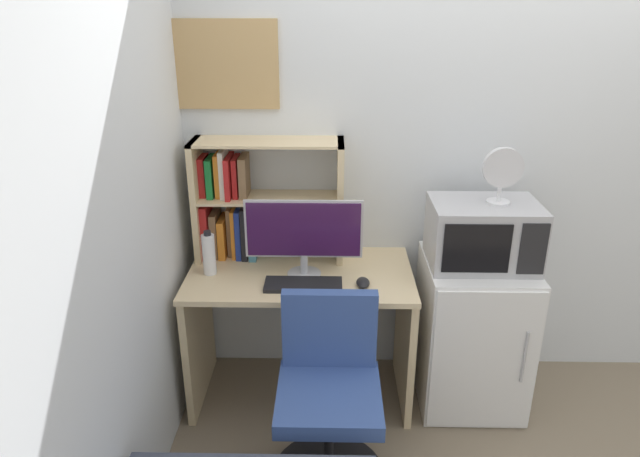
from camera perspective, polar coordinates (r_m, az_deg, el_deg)
wall_back at (r=3.25m, az=23.63°, el=7.30°), size 6.40×0.04×2.60m
wall_left at (r=1.68m, az=-27.06°, el=-6.21°), size 0.04×4.40×2.60m
desk at (r=3.00m, az=-1.92°, el=-8.35°), size 1.13×0.63×0.74m
hutch_bookshelf at (r=2.99m, az=-7.41°, el=2.67°), size 0.77×0.24×0.63m
monitor at (r=2.75m, az=-1.63°, el=-0.45°), size 0.57×0.17×0.40m
keyboard at (r=2.74m, az=-1.68°, el=-5.63°), size 0.37×0.15×0.02m
computer_mouse at (r=2.76m, az=4.31°, el=-5.41°), size 0.06×0.11×0.03m
water_bottle at (r=2.88m, az=-11.04°, el=-2.50°), size 0.06×0.06×0.23m
mini_fridge at (r=3.14m, az=14.91°, el=-9.96°), size 0.53×0.56×0.80m
microwave at (r=2.89m, az=15.97°, el=-0.50°), size 0.52×0.37×0.32m
desk_fan at (r=2.80m, az=17.75°, el=5.38°), size 0.19×0.11×0.27m
desk_chair at (r=2.61m, az=0.89°, el=-17.19°), size 0.51×0.51×0.85m
wall_corkboard at (r=2.96m, az=-10.40°, el=15.80°), size 0.62×0.02×0.43m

